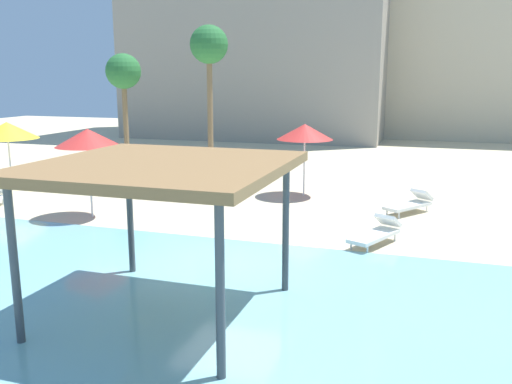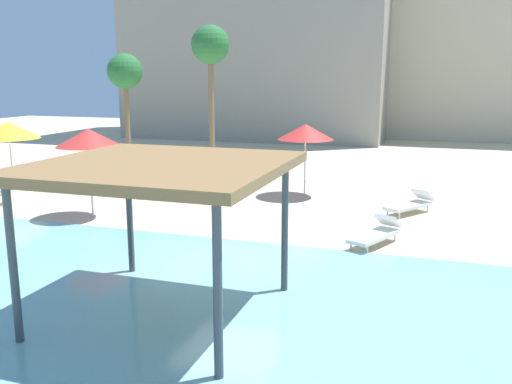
{
  "view_description": "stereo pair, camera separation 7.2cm",
  "coord_description": "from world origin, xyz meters",
  "px_view_note": "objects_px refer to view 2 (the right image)",
  "views": [
    {
      "loc": [
        4.58,
        -12.03,
        4.4
      ],
      "look_at": [
        -0.0,
        2.0,
        1.3
      ],
      "focal_mm": 38.72,
      "sensor_mm": 36.0,
      "label": 1
    },
    {
      "loc": [
        4.64,
        -12.01,
        4.4
      ],
      "look_at": [
        -0.0,
        2.0,
        1.3
      ],
      "focal_mm": 38.72,
      "sensor_mm": 36.0,
      "label": 2
    }
  ],
  "objects_px": {
    "beach_umbrella_red_1": "(88,138)",
    "beach_umbrella_red_2": "(306,132)",
    "palm_tree_0": "(125,73)",
    "palm_tree_2": "(210,48)",
    "shade_pavilion": "(161,171)",
    "lounge_chair_5": "(377,233)",
    "beach_umbrella_yellow_3": "(9,130)",
    "lounge_chair_1": "(411,203)"
  },
  "relations": [
    {
      "from": "beach_umbrella_red_2",
      "to": "palm_tree_2",
      "type": "distance_m",
      "value": 9.43
    },
    {
      "from": "lounge_chair_1",
      "to": "beach_umbrella_yellow_3",
      "type": "bearing_deg",
      "value": -54.13
    },
    {
      "from": "lounge_chair_5",
      "to": "beach_umbrella_red_2",
      "type": "bearing_deg",
      "value": -125.17
    },
    {
      "from": "shade_pavilion",
      "to": "beach_umbrella_yellow_3",
      "type": "height_order",
      "value": "shade_pavilion"
    },
    {
      "from": "beach_umbrella_yellow_3",
      "to": "lounge_chair_5",
      "type": "relative_size",
      "value": 1.33
    },
    {
      "from": "lounge_chair_5",
      "to": "palm_tree_2",
      "type": "distance_m",
      "value": 15.99
    },
    {
      "from": "beach_umbrella_yellow_3",
      "to": "lounge_chair_1",
      "type": "distance_m",
      "value": 15.81
    },
    {
      "from": "beach_umbrella_red_1",
      "to": "beach_umbrella_red_2",
      "type": "distance_m",
      "value": 7.74
    },
    {
      "from": "palm_tree_0",
      "to": "palm_tree_2",
      "type": "relative_size",
      "value": 0.82
    },
    {
      "from": "beach_umbrella_red_1",
      "to": "palm_tree_0",
      "type": "height_order",
      "value": "palm_tree_0"
    },
    {
      "from": "shade_pavilion",
      "to": "lounge_chair_5",
      "type": "xyz_separation_m",
      "value": [
        3.27,
        5.75,
        -2.41
      ]
    },
    {
      "from": "shade_pavilion",
      "to": "palm_tree_2",
      "type": "relative_size",
      "value": 0.62
    },
    {
      "from": "lounge_chair_5",
      "to": "shade_pavilion",
      "type": "bearing_deg",
      "value": -5.86
    },
    {
      "from": "beach_umbrella_red_1",
      "to": "palm_tree_2",
      "type": "relative_size",
      "value": 0.41
    },
    {
      "from": "beach_umbrella_red_2",
      "to": "lounge_chair_5",
      "type": "relative_size",
      "value": 1.36
    },
    {
      "from": "beach_umbrella_red_2",
      "to": "lounge_chair_5",
      "type": "xyz_separation_m",
      "value": [
        3.28,
        -5.44,
        -2.07
      ]
    },
    {
      "from": "palm_tree_2",
      "to": "palm_tree_0",
      "type": "bearing_deg",
      "value": 172.23
    },
    {
      "from": "lounge_chair_5",
      "to": "palm_tree_0",
      "type": "xyz_separation_m",
      "value": [
        -14.96,
        12.3,
        4.22
      ]
    },
    {
      "from": "shade_pavilion",
      "to": "beach_umbrella_yellow_3",
      "type": "relative_size",
      "value": 1.64
    },
    {
      "from": "lounge_chair_1",
      "to": "palm_tree_2",
      "type": "distance_m",
      "value": 13.97
    },
    {
      "from": "beach_umbrella_yellow_3",
      "to": "lounge_chair_5",
      "type": "height_order",
      "value": "beach_umbrella_yellow_3"
    },
    {
      "from": "beach_umbrella_red_2",
      "to": "lounge_chair_1",
      "type": "distance_m",
      "value": 4.75
    },
    {
      "from": "shade_pavilion",
      "to": "beach_umbrella_red_2",
      "type": "height_order",
      "value": "shade_pavilion"
    },
    {
      "from": "beach_umbrella_red_2",
      "to": "palm_tree_2",
      "type": "xyz_separation_m",
      "value": [
        -6.34,
        6.12,
        3.36
      ]
    },
    {
      "from": "palm_tree_0",
      "to": "beach_umbrella_red_1",
      "type": "bearing_deg",
      "value": -63.68
    },
    {
      "from": "lounge_chair_5",
      "to": "palm_tree_2",
      "type": "xyz_separation_m",
      "value": [
        -9.62,
        11.57,
        5.43
      ]
    },
    {
      "from": "beach_umbrella_red_1",
      "to": "lounge_chair_5",
      "type": "height_order",
      "value": "beach_umbrella_red_1"
    },
    {
      "from": "beach_umbrella_red_2",
      "to": "lounge_chair_1",
      "type": "bearing_deg",
      "value": -22.01
    },
    {
      "from": "palm_tree_2",
      "to": "lounge_chair_5",
      "type": "bearing_deg",
      "value": -50.26
    },
    {
      "from": "palm_tree_0",
      "to": "lounge_chair_1",
      "type": "bearing_deg",
      "value": -28.4
    },
    {
      "from": "beach_umbrella_red_2",
      "to": "shade_pavilion",
      "type": "bearing_deg",
      "value": -89.95
    },
    {
      "from": "beach_umbrella_red_2",
      "to": "palm_tree_0",
      "type": "bearing_deg",
      "value": 149.59
    },
    {
      "from": "shade_pavilion",
      "to": "beach_umbrella_red_2",
      "type": "bearing_deg",
      "value": 90.05
    },
    {
      "from": "lounge_chair_1",
      "to": "lounge_chair_5",
      "type": "height_order",
      "value": "same"
    },
    {
      "from": "beach_umbrella_red_1",
      "to": "beach_umbrella_red_2",
      "type": "relative_size",
      "value": 1.05
    },
    {
      "from": "shade_pavilion",
      "to": "lounge_chair_5",
      "type": "bearing_deg",
      "value": 60.38
    },
    {
      "from": "lounge_chair_5",
      "to": "beach_umbrella_yellow_3",
      "type": "bearing_deg",
      "value": -79.2
    },
    {
      "from": "beach_umbrella_red_2",
      "to": "beach_umbrella_yellow_3",
      "type": "bearing_deg",
      "value": -170.35
    },
    {
      "from": "lounge_chair_1",
      "to": "lounge_chair_5",
      "type": "relative_size",
      "value": 0.96
    },
    {
      "from": "lounge_chair_1",
      "to": "palm_tree_2",
      "type": "height_order",
      "value": "palm_tree_2"
    },
    {
      "from": "lounge_chair_1",
      "to": "palm_tree_0",
      "type": "relative_size",
      "value": 0.34
    },
    {
      "from": "beach_umbrella_red_2",
      "to": "beach_umbrella_yellow_3",
      "type": "distance_m",
      "value": 11.89
    }
  ]
}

